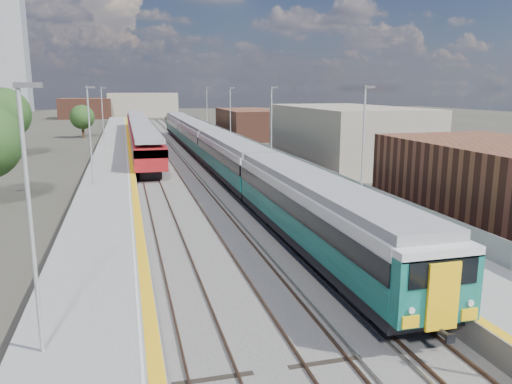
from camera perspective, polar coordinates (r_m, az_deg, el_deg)
name	(u,v)px	position (r m, az deg, el deg)	size (l,w,h in m)	color
ground	(196,163)	(57.19, -6.92, 3.28)	(320.00, 320.00, 0.00)	#47443A
ballast_bed	(174,161)	(59.39, -9.41, 3.55)	(10.50, 155.00, 0.06)	#565451
tracks	(177,158)	(61.09, -9.00, 3.86)	(8.96, 160.00, 0.17)	#4C3323
platform_right	(236,154)	(60.47, -2.28, 4.33)	(4.70, 155.00, 8.52)	slate
platform_left	(113,159)	(59.09, -16.01, 3.69)	(4.30, 155.00, 8.52)	slate
buildings	(82,79)	(145.06, -19.31, 12.04)	(72.00, 185.50, 40.00)	brown
green_train	(212,145)	(54.94, -5.10, 5.41)	(2.98, 82.95, 3.28)	black
red_train	(140,131)	(75.07, -13.15, 6.80)	(3.02, 61.16, 3.81)	black
tree_b	(4,114)	(67.38, -26.87, 7.95)	(6.25, 6.25, 8.47)	#382619
tree_c	(82,117)	(91.17, -19.26, 8.08)	(4.14, 4.14, 5.61)	#382619
tree_d	(351,123)	(71.36, 10.81, 7.80)	(4.32, 4.32, 5.85)	#382619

